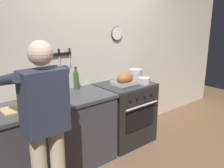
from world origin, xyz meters
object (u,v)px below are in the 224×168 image
object	(u,v)px
roasting_pan	(125,79)
saucepan	(144,81)
bottle_cooking_oil	(41,89)
person_cook	(45,121)
stock_pot	(135,74)
bottle_olive_oil	(76,80)
bottle_hot_sauce	(30,93)
stove	(125,113)
bottle_vinegar	(42,91)
cutting_board	(20,108)

from	to	relation	value
roasting_pan	saucepan	bearing A→B (deg)	-27.99
saucepan	bottle_cooking_oil	xyz separation A→B (m)	(-1.38, 0.38, 0.05)
person_cook	stock_pot	world-z (taller)	person_cook
bottle_olive_oil	saucepan	bearing A→B (deg)	-23.62
roasting_pan	bottle_hot_sauce	size ratio (longest dim) A/B	1.65
stock_pot	bottle_olive_oil	world-z (taller)	bottle_olive_oil
saucepan	bottle_olive_oil	xyz separation A→B (m)	(-0.89, 0.39, 0.08)
roasting_pan	bottle_olive_oil	distance (m)	0.69
roasting_pan	bottle_hot_sauce	distance (m)	1.31
roasting_pan	bottle_cooking_oil	xyz separation A→B (m)	(-1.14, 0.25, 0.02)
stove	bottle_olive_oil	bearing A→B (deg)	163.25
person_cook	bottle_olive_oil	size ratio (longest dim) A/B	5.49
saucepan	roasting_pan	bearing A→B (deg)	152.01
bottle_olive_oil	bottle_cooking_oil	distance (m)	0.50
person_cook	saucepan	world-z (taller)	person_cook
stove	saucepan	bearing A→B (deg)	-42.59
bottle_olive_oil	stock_pot	bearing A→B (deg)	-7.53
saucepan	bottle_hot_sauce	bearing A→B (deg)	167.55
saucepan	person_cook	bearing A→B (deg)	-166.67
roasting_pan	bottle_vinegar	xyz separation A→B (m)	(-1.16, 0.16, 0.02)
stock_pot	bottle_hot_sauce	xyz separation A→B (m)	(-1.62, 0.08, 0.01)
person_cook	stock_pot	distance (m)	1.92
bottle_hot_sauce	bottle_olive_oil	world-z (taller)	bottle_olive_oil
bottle_vinegar	bottle_hot_sauce	bearing A→B (deg)	158.26
roasting_pan	bottle_vinegar	distance (m)	1.17
stock_pot	bottle_hot_sauce	bearing A→B (deg)	177.21
person_cook	bottle_hot_sauce	size ratio (longest dim) A/B	7.76
stove	cutting_board	xyz separation A→B (m)	(-1.54, -0.03, 0.46)
cutting_board	bottle_olive_oil	bearing A→B (deg)	15.80
roasting_pan	bottle_olive_oil	size ratio (longest dim) A/B	1.16
cutting_board	stove	bearing A→B (deg)	1.12
roasting_pan	stove	bearing A→B (deg)	42.16
stock_pot	saucepan	bearing A→B (deg)	-107.91
roasting_pan	saucepan	distance (m)	0.28
person_cook	bottle_cooking_oil	bearing A→B (deg)	-34.35
stove	cutting_board	size ratio (longest dim) A/B	2.50
person_cook	cutting_board	bearing A→B (deg)	-9.73
bottle_hot_sauce	bottle_vinegar	xyz separation A→B (m)	(0.13, -0.05, 0.01)
stove	roasting_pan	bearing A→B (deg)	-137.84
stock_pot	bottle_cooking_oil	world-z (taller)	bottle_cooking_oil
bottle_vinegar	saucepan	bearing A→B (deg)	-11.56
bottle_hot_sauce	bottle_vinegar	world-z (taller)	bottle_vinegar
stove	bottle_vinegar	world-z (taller)	bottle_vinegar
bottle_hot_sauce	bottle_olive_oil	xyz separation A→B (m)	(0.65, 0.05, 0.04)
roasting_pan	saucepan	world-z (taller)	roasting_pan
stove	bottle_vinegar	bearing A→B (deg)	174.92
bottle_cooking_oil	saucepan	bearing A→B (deg)	-15.50
bottle_olive_oil	bottle_cooking_oil	size ratio (longest dim) A/B	1.24
stock_pot	bottle_hot_sauce	world-z (taller)	bottle_hot_sauce
cutting_board	bottle_vinegar	world-z (taller)	bottle_vinegar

